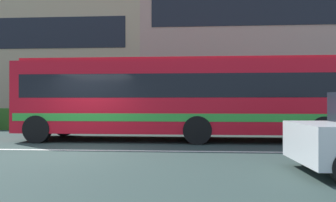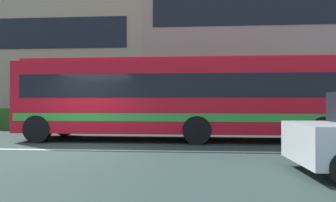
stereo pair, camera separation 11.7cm
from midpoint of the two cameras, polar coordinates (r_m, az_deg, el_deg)
ground_plane at (r=9.78m, az=-17.11°, el=-8.91°), size 160.00×160.00×0.00m
lane_centre_line at (r=9.78m, az=-17.11°, el=-8.89°), size 60.00×0.16×0.01m
hedge_row_far at (r=16.54m, az=-13.31°, el=-3.37°), size 18.41×1.10×1.14m
apartment_block_left at (r=30.76m, az=-27.59°, el=7.34°), size 25.48×10.70×11.03m
apartment_block_right at (r=27.39m, az=19.10°, el=11.33°), size 20.47×10.70×13.92m
transit_bus at (r=11.70m, az=2.00°, el=0.93°), size 12.08×2.72×3.10m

